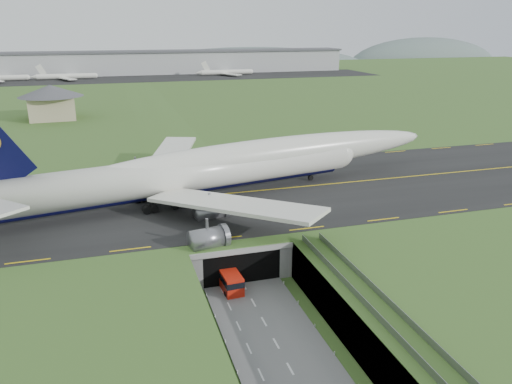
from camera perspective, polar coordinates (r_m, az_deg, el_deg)
name	(u,v)px	position (r m, az deg, el deg)	size (l,w,h in m)	color
ground	(257,311)	(70.84, 0.17, -13.47)	(900.00, 900.00, 0.00)	#3F5D25
airfield_deck	(258,292)	(69.30, 0.18, -11.36)	(800.00, 800.00, 6.00)	gray
trench_road	(275,342)	(64.84, 2.17, -16.75)	(12.00, 75.00, 0.20)	slate
taxiway	(209,196)	(97.41, -5.42, -0.42)	(800.00, 44.00, 0.18)	black
tunnel_portal	(229,242)	(83.57, -3.14, -5.68)	(17.00, 22.30, 6.00)	gray
guideway	(409,345)	(57.58, 17.06, -16.40)	(3.00, 53.00, 7.05)	#A8A8A3
jumbo_jet	(220,168)	(95.90, -4.10, 2.79)	(98.95, 62.11, 20.93)	silver
shuttle_tram	(229,279)	(75.63, -3.10, -9.89)	(3.07, 7.19, 2.89)	red
service_building	(51,99)	(192.15, -22.35, 9.81)	(23.10, 23.10, 11.98)	tan
cargo_terminal	(130,63)	(358.17, -14.23, 14.15)	(320.00, 67.00, 15.60)	#B2B2B2
distant_hills	(193,71)	(496.11, -7.24, 13.51)	(700.00, 91.00, 60.00)	slate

